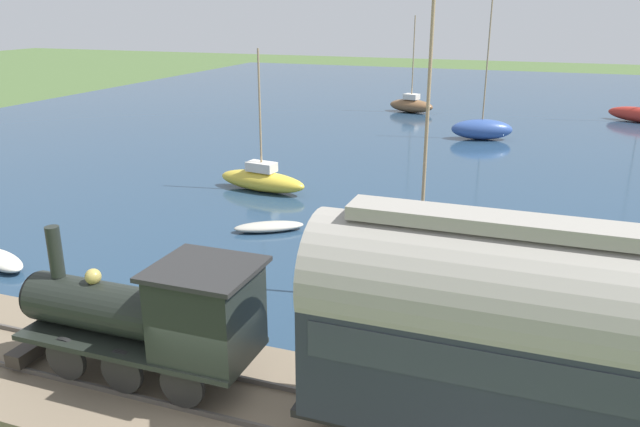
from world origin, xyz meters
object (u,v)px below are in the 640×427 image
(passenger_coach, at_px, (532,337))
(sailboat_white, at_px, (418,281))
(rowboat_off_pier, at_px, (269,227))
(rowboat_far_out, at_px, (223,265))
(sailboat_blue, at_px, (482,129))
(sailboat_yellow, at_px, (262,179))
(sailboat_red, at_px, (640,114))
(steam_locomotive, at_px, (154,313))
(sailboat_brown, at_px, (411,105))

(passenger_coach, height_order, sailboat_white, sailboat_white)
(rowboat_off_pier, distance_m, rowboat_far_out, 4.17)
(sailboat_blue, xyz_separation_m, sailboat_yellow, (-16.42, 8.65, -0.14))
(sailboat_yellow, bearing_deg, sailboat_red, -27.23)
(steam_locomotive, height_order, passenger_coach, passenger_coach)
(sailboat_blue, distance_m, rowboat_off_pier, 22.35)
(steam_locomotive, xyz_separation_m, sailboat_blue, (32.78, -3.49, -1.53))
(sailboat_white, relative_size, rowboat_far_out, 3.52)
(passenger_coach, height_order, sailboat_blue, sailboat_blue)
(sailboat_white, height_order, rowboat_far_out, sailboat_white)
(passenger_coach, distance_m, sailboat_brown, 43.85)
(sailboat_white, xyz_separation_m, sailboat_red, (36.75, -9.87, -0.07))
(sailboat_white, bearing_deg, sailboat_blue, -25.05)
(steam_locomotive, bearing_deg, sailboat_yellow, 17.52)
(passenger_coach, xyz_separation_m, sailboat_brown, (42.34, 11.12, -2.54))
(sailboat_yellow, bearing_deg, passenger_coach, -133.63)
(steam_locomotive, xyz_separation_m, rowboat_far_out, (7.08, 2.26, -2.05))
(rowboat_far_out, bearing_deg, sailboat_red, 25.17)
(passenger_coach, relative_size, rowboat_far_out, 3.02)
(passenger_coach, height_order, sailboat_brown, sailboat_brown)
(passenger_coach, xyz_separation_m, sailboat_red, (43.77, -6.58, -2.55))
(passenger_coach, distance_m, sailboat_white, 8.14)
(sailboat_blue, bearing_deg, sailboat_white, 167.78)
(sailboat_brown, bearing_deg, sailboat_yellow, -170.07)
(passenger_coach, distance_m, rowboat_off_pier, 15.46)
(sailboat_blue, height_order, sailboat_yellow, sailboat_blue)
(sailboat_brown, height_order, rowboat_far_out, sailboat_brown)
(steam_locomotive, relative_size, rowboat_far_out, 2.21)
(passenger_coach, height_order, sailboat_red, sailboat_red)
(steam_locomotive, distance_m, sailboat_blue, 33.00)
(rowboat_far_out, bearing_deg, sailboat_yellow, 66.81)
(sailboat_red, distance_m, rowboat_off_pier, 36.60)
(passenger_coach, height_order, sailboat_yellow, sailboat_yellow)
(sailboat_white, distance_m, rowboat_off_pier, 8.10)
(sailboat_white, distance_m, sailboat_red, 38.05)
(passenger_coach, height_order, rowboat_far_out, passenger_coach)
(sailboat_yellow, relative_size, rowboat_far_out, 2.49)
(sailboat_brown, bearing_deg, sailboat_white, -153.69)
(sailboat_blue, bearing_deg, passenger_coach, 173.04)
(passenger_coach, bearing_deg, rowboat_far_out, 54.67)
(sailboat_yellow, height_order, rowboat_off_pier, sailboat_yellow)
(sailboat_yellow, bearing_deg, rowboat_off_pier, -144.00)
(steam_locomotive, distance_m, sailboat_brown, 42.51)
(rowboat_off_pier, bearing_deg, sailboat_yellow, -3.00)
(rowboat_off_pier, bearing_deg, sailboat_white, -152.32)
(sailboat_red, bearing_deg, sailboat_white, -166.94)
(sailboat_red, relative_size, rowboat_far_out, 3.40)
(sailboat_blue, bearing_deg, sailboat_yellow, 137.90)
(steam_locomotive, xyz_separation_m, sailboat_yellow, (16.36, 5.16, -1.67))
(steam_locomotive, height_order, rowboat_off_pier, steam_locomotive)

